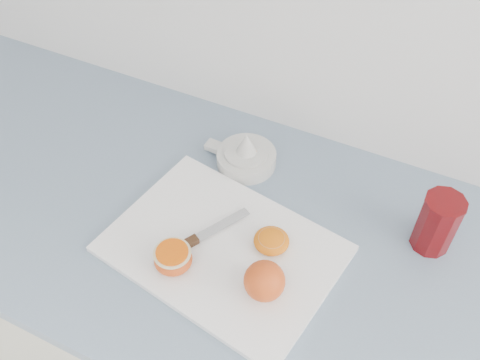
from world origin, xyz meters
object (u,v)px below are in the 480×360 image
Objects in this scene: counter at (270,353)px; citrus_juicer at (246,156)px; half_orange at (173,258)px; red_tumbler at (436,225)px; cutting_board at (223,249)px.

citrus_juicer is (-0.14, 0.16, 0.47)m from counter.
red_tumbler reaches higher than half_orange.
red_tumbler is (0.32, 0.18, 0.05)m from cutting_board.
counter is 0.51m from half_orange.
half_orange reaches higher than counter.
red_tumbler is (0.38, -0.04, 0.03)m from citrus_juicer.
citrus_juicer reaches higher than counter.
red_tumbler reaches higher than counter.
cutting_board is at bearing -147.70° from counter.
cutting_board is at bearing 50.88° from half_orange.
cutting_board is 3.37× the size of red_tumbler.
cutting_board is 5.97× the size of half_orange.
red_tumbler reaches higher than citrus_juicer.
citrus_juicer reaches higher than cutting_board.
red_tumbler is at bearing 26.98° from counter.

